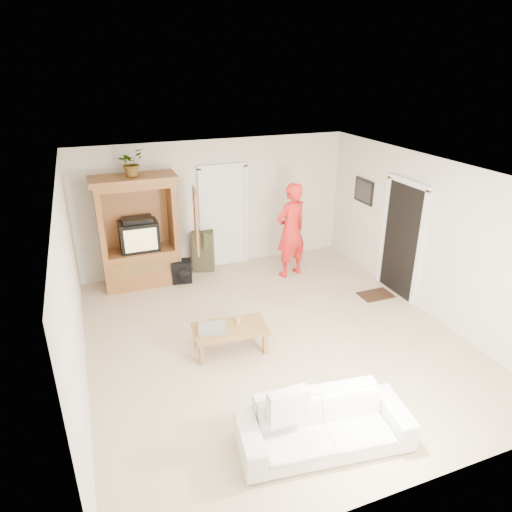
{
  "coord_description": "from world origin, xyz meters",
  "views": [
    {
      "loc": [
        -2.42,
        -5.53,
        3.96
      ],
      "look_at": [
        -0.06,
        0.6,
        1.15
      ],
      "focal_mm": 32.0,
      "sensor_mm": 36.0,
      "label": 1
    }
  ],
  "objects_px": {
    "armoire": "(141,239)",
    "coffee_table": "(230,330)",
    "man": "(291,230)",
    "sofa": "(324,424)"
  },
  "relations": [
    {
      "from": "armoire",
      "to": "coffee_table",
      "type": "height_order",
      "value": "armoire"
    },
    {
      "from": "armoire",
      "to": "man",
      "type": "relative_size",
      "value": 1.11
    },
    {
      "from": "armoire",
      "to": "sofa",
      "type": "relative_size",
      "value": 1.1
    },
    {
      "from": "sofa",
      "to": "man",
      "type": "bearing_deg",
      "value": 77.54
    },
    {
      "from": "sofa",
      "to": "coffee_table",
      "type": "distance_m",
      "value": 2.13
    },
    {
      "from": "armoire",
      "to": "man",
      "type": "height_order",
      "value": "armoire"
    },
    {
      "from": "armoire",
      "to": "sofa",
      "type": "height_order",
      "value": "armoire"
    },
    {
      "from": "armoire",
      "to": "coffee_table",
      "type": "distance_m",
      "value": 2.92
    },
    {
      "from": "armoire",
      "to": "man",
      "type": "xyz_separation_m",
      "value": [
        2.78,
        -0.68,
        0.03
      ]
    },
    {
      "from": "armoire",
      "to": "man",
      "type": "bearing_deg",
      "value": -13.75
    }
  ]
}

